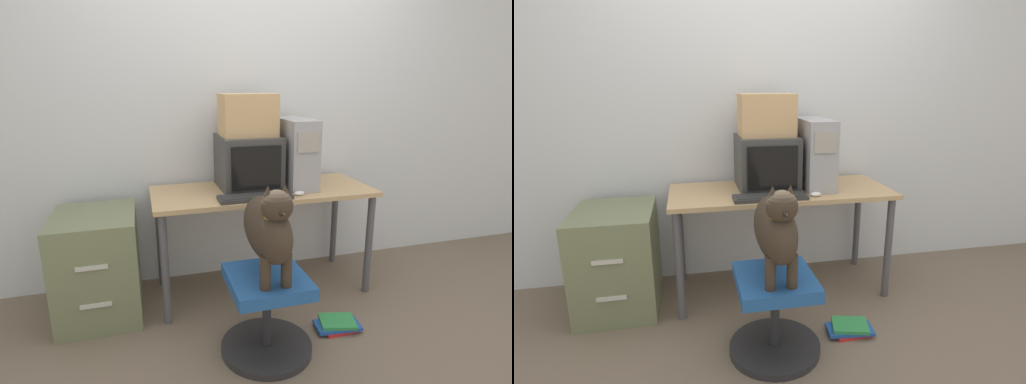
# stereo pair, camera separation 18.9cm
# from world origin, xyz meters

# --- Properties ---
(ground_plane) EXTENTS (12.00, 12.00, 0.00)m
(ground_plane) POSITION_xyz_m (0.00, 0.00, 0.00)
(ground_plane) COLOR #6B5B4C
(wall_back) EXTENTS (8.00, 0.05, 2.60)m
(wall_back) POSITION_xyz_m (0.00, 0.69, 1.30)
(wall_back) COLOR silver
(wall_back) RESTS_ON ground_plane
(desk) EXTENTS (1.50, 0.62, 0.75)m
(desk) POSITION_xyz_m (0.00, 0.31, 0.66)
(desk) COLOR tan
(desk) RESTS_ON ground_plane
(crt_monitor) EXTENTS (0.40, 0.43, 0.36)m
(crt_monitor) POSITION_xyz_m (-0.08, 0.38, 0.93)
(crt_monitor) COLOR #383838
(crt_monitor) RESTS_ON desk
(pc_tower) EXTENTS (0.19, 0.49, 0.47)m
(pc_tower) POSITION_xyz_m (0.24, 0.36, 0.98)
(pc_tower) COLOR #99999E
(pc_tower) RESTS_ON desk
(keyboard) EXTENTS (0.47, 0.15, 0.03)m
(keyboard) POSITION_xyz_m (-0.12, 0.09, 0.76)
(keyboard) COLOR #2D2D2D
(keyboard) RESTS_ON desk
(computer_mouse) EXTENTS (0.07, 0.05, 0.03)m
(computer_mouse) POSITION_xyz_m (0.18, 0.09, 0.76)
(computer_mouse) COLOR silver
(computer_mouse) RESTS_ON desk
(office_chair) EXTENTS (0.51, 0.51, 0.46)m
(office_chair) POSITION_xyz_m (-0.19, -0.38, 0.24)
(office_chair) COLOR #262628
(office_chair) RESTS_ON ground_plane
(dog) EXTENTS (0.20, 0.56, 0.53)m
(dog) POSITION_xyz_m (-0.19, -0.39, 0.74)
(dog) COLOR #33281E
(dog) RESTS_ON office_chair
(filing_cabinet) EXTENTS (0.50, 0.61, 0.68)m
(filing_cabinet) POSITION_xyz_m (-1.10, 0.30, 0.34)
(filing_cabinet) COLOR #6B7251
(filing_cabinet) RESTS_ON ground_plane
(cardboard_box) EXTENTS (0.36, 0.27, 0.28)m
(cardboard_box) POSITION_xyz_m (-0.08, 0.39, 1.25)
(cardboard_box) COLOR tan
(cardboard_box) RESTS_ON crt_monitor
(book_stack_floor) EXTENTS (0.29, 0.21, 0.06)m
(book_stack_floor) POSITION_xyz_m (0.29, -0.32, 0.03)
(book_stack_floor) COLOR red
(book_stack_floor) RESTS_ON ground_plane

